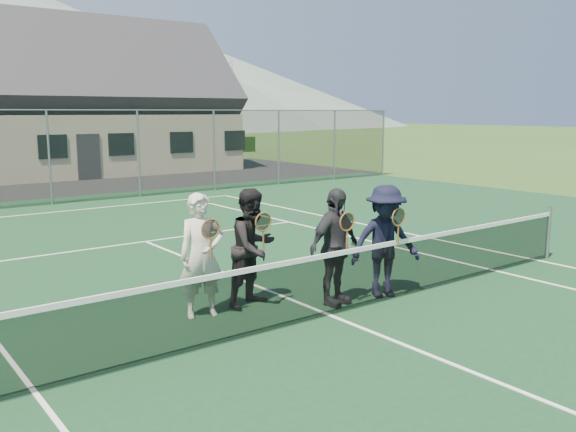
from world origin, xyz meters
The scene contains 14 objects.
ground centered at (0.00, 20.00, 0.00)m, with size 220.00×220.00×0.00m, color #2A4A1A.
court_surface centered at (0.00, 0.00, 0.01)m, with size 30.00×30.00×0.02m, color #14381E.
hill_centre centered at (20.00, 95.00, 11.00)m, with size 120.00×120.00×22.00m, color slate.
hill_east centered at (55.00, 95.00, 7.00)m, with size 90.00×90.00×14.00m, color slate.
court_markings centered at (0.00, 0.00, 0.02)m, with size 11.03×23.83×0.01m.
tennis_net centered at (0.00, 0.00, 0.54)m, with size 11.68×0.08×1.10m.
perimeter_fence centered at (0.00, 13.50, 1.52)m, with size 30.07×0.07×3.02m.
clubhouse centered at (4.00, 24.00, 3.99)m, with size 15.60×8.20×7.70m.
tree_d centered at (12.00, 33.00, 5.79)m, with size 3.20×3.20×7.77m.
tree_e centered at (18.00, 33.00, 5.79)m, with size 3.20×3.20×7.77m.
player_a centered at (-1.48, 1.11, 0.92)m, with size 0.74×0.58×1.80m.
player_b centered at (-0.59, 1.11, 0.92)m, with size 1.02×0.88×1.80m.
player_c centered at (0.41, 0.38, 0.92)m, with size 1.11×0.60×1.80m.
player_d centered at (1.31, 0.20, 0.92)m, with size 1.32×1.04×1.80m.
Camera 1 is at (-5.62, -6.39, 2.95)m, focal length 38.00 mm.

